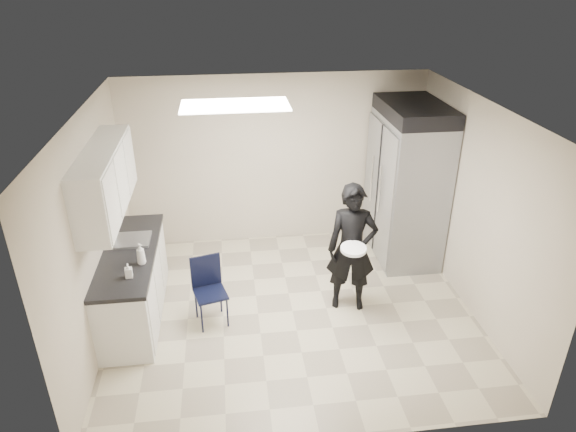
{
  "coord_description": "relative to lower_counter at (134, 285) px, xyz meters",
  "views": [
    {
      "loc": [
        -0.73,
        -5.27,
        4.01
      ],
      "look_at": [
        -0.03,
        0.2,
        1.26
      ],
      "focal_mm": 32.0,
      "sensor_mm": 36.0,
      "label": 1
    }
  ],
  "objects": [
    {
      "name": "ceiling",
      "position": [
        1.95,
        -0.2,
        2.17
      ],
      "size": [
        4.5,
        4.5,
        0.0
      ],
      "primitive_type": "plane",
      "rotation": [
        3.14,
        0.0,
        0.0
      ],
      "color": "silver",
      "rests_on": "back_wall"
    },
    {
      "name": "left_wall",
      "position": [
        -0.3,
        -0.2,
        0.87
      ],
      "size": [
        0.0,
        4.0,
        4.0
      ],
      "primitive_type": "plane",
      "rotation": [
        1.57,
        0.0,
        1.57
      ],
      "color": "#BDB29C",
      "rests_on": "floor"
    },
    {
      "name": "fridge_compressor",
      "position": [
        3.78,
        1.07,
        1.77
      ],
      "size": [
        0.8,
        1.35,
        0.2
      ],
      "primitive_type": "cube",
      "color": "black",
      "rests_on": "commercial_fridge"
    },
    {
      "name": "folding_chair",
      "position": [
        0.94,
        -0.29,
        -0.01
      ],
      "size": [
        0.45,
        0.45,
        0.83
      ],
      "primitive_type": "cube",
      "rotation": [
        0.0,
        0.0,
        0.25
      ],
      "color": "black",
      "rests_on": "floor"
    },
    {
      "name": "ceiling_panel",
      "position": [
        1.35,
        0.2,
        2.14
      ],
      "size": [
        1.2,
        0.6,
        0.02
      ],
      "primitive_type": "cube",
      "color": "white",
      "rests_on": "ceiling"
    },
    {
      "name": "floor",
      "position": [
        1.95,
        -0.2,
        -0.43
      ],
      "size": [
        4.5,
        4.5,
        0.0
      ],
      "primitive_type": "plane",
      "color": "#BCB293",
      "rests_on": "ground"
    },
    {
      "name": "bucket_lid",
      "position": [
        2.64,
        -0.39,
        0.55
      ],
      "size": [
        0.36,
        0.36,
        0.04
      ],
      "primitive_type": "cylinder",
      "rotation": [
        0.0,
        0.0,
        -0.19
      ],
      "color": "silver",
      "rests_on": "man_tuxedo"
    },
    {
      "name": "sink",
      "position": [
        0.02,
        0.25,
        0.44
      ],
      "size": [
        0.42,
        0.4,
        0.14
      ],
      "primitive_type": "cube",
      "color": "gray",
      "rests_on": "countertop"
    },
    {
      "name": "towel_dispenser",
      "position": [
        -0.19,
        1.15,
        1.19
      ],
      "size": [
        0.22,
        0.3,
        0.35
      ],
      "primitive_type": "cube",
      "color": "black",
      "rests_on": "left_wall"
    },
    {
      "name": "soap_bottle_a",
      "position": [
        0.2,
        -0.3,
        0.61
      ],
      "size": [
        0.14,
        0.14,
        0.26
      ],
      "primitive_type": "imported",
      "rotation": [
        0.0,
        0.0,
        0.76
      ],
      "color": "white",
      "rests_on": "countertop"
    },
    {
      "name": "upper_cabinets",
      "position": [
        -0.13,
        0.0,
        1.4
      ],
      "size": [
        0.35,
        1.8,
        0.75
      ],
      "primitive_type": "cube",
      "color": "silver",
      "rests_on": "left_wall"
    },
    {
      "name": "faucet",
      "position": [
        -0.18,
        0.25,
        0.59
      ],
      "size": [
        0.02,
        0.02,
        0.24
      ],
      "primitive_type": "cylinder",
      "color": "silver",
      "rests_on": "countertop"
    },
    {
      "name": "back_wall",
      "position": [
        1.95,
        1.8,
        0.87
      ],
      "size": [
        4.5,
        0.0,
        4.5
      ],
      "primitive_type": "plane",
      "rotation": [
        1.57,
        0.0,
        0.0
      ],
      "color": "#BDB29C",
      "rests_on": "floor"
    },
    {
      "name": "soap_bottle_b",
      "position": [
        0.1,
        -0.57,
        0.56
      ],
      "size": [
        0.08,
        0.08,
        0.17
      ],
      "primitive_type": "imported",
      "rotation": [
        0.0,
        0.0,
        0.11
      ],
      "color": "silver",
      "rests_on": "countertop"
    },
    {
      "name": "commercial_fridge",
      "position": [
        3.78,
        1.07,
        0.62
      ],
      "size": [
        0.8,
        1.35,
        2.1
      ],
      "primitive_type": "cube",
      "color": "gray",
      "rests_on": "floor"
    },
    {
      "name": "right_wall",
      "position": [
        4.2,
        -0.2,
        0.87
      ],
      "size": [
        0.0,
        4.0,
        4.0
      ],
      "primitive_type": "plane",
      "rotation": [
        1.57,
        0.0,
        -1.57
      ],
      "color": "#BDB29C",
      "rests_on": "floor"
    },
    {
      "name": "countertop",
      "position": [
        0.0,
        0.0,
        0.46
      ],
      "size": [
        0.64,
        1.95,
        0.05
      ],
      "primitive_type": "cube",
      "color": "black",
      "rests_on": "lower_counter"
    },
    {
      "name": "man_tuxedo",
      "position": [
        2.69,
        -0.15,
        0.41
      ],
      "size": [
        0.68,
        0.52,
        1.67
      ],
      "primitive_type": "imported",
      "rotation": [
        0.0,
        0.0,
        -0.19
      ],
      "color": "black",
      "rests_on": "floor"
    },
    {
      "name": "notice_sticker_right",
      "position": [
        -0.29,
        0.1,
        0.75
      ],
      "size": [
        0.0,
        0.12,
        0.07
      ],
      "primitive_type": "cube",
      "color": "yellow",
      "rests_on": "left_wall"
    },
    {
      "name": "notice_sticker_left",
      "position": [
        -0.29,
        -0.1,
        0.79
      ],
      "size": [
        0.0,
        0.12,
        0.07
      ],
      "primitive_type": "cube",
      "color": "yellow",
      "rests_on": "left_wall"
    },
    {
      "name": "lower_counter",
      "position": [
        0.0,
        0.0,
        0.0
      ],
      "size": [
        0.6,
        1.9,
        0.86
      ],
      "primitive_type": "cube",
      "color": "silver",
      "rests_on": "floor"
    }
  ]
}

